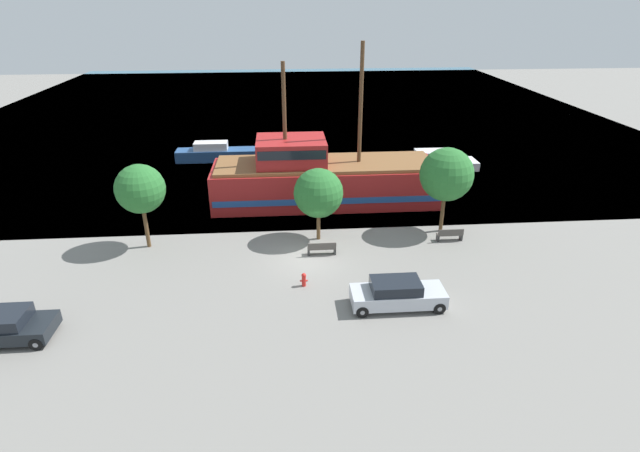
# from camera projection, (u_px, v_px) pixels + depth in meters

# --- Properties ---
(ground_plane) EXTENTS (160.00, 160.00, 0.00)m
(ground_plane) POSITION_uv_depth(u_px,v_px,m) (307.00, 259.00, 29.39)
(ground_plane) COLOR gray
(water_surface) EXTENTS (80.00, 80.00, 0.00)m
(water_surface) POSITION_uv_depth(u_px,v_px,m) (289.00, 108.00, 69.20)
(water_surface) COLOR #38667F
(water_surface) RESTS_ON ground
(pirate_ship) EXTENTS (17.77, 5.08, 11.41)m
(pirate_ship) POSITION_uv_depth(u_px,v_px,m) (323.00, 178.00, 36.90)
(pirate_ship) COLOR #A31E1E
(pirate_ship) RESTS_ON water_surface
(moored_boat_dockside) EXTENTS (7.11, 2.24, 1.69)m
(moored_boat_dockside) POSITION_uv_depth(u_px,v_px,m) (435.00, 162.00, 44.49)
(moored_boat_dockside) COLOR silver
(moored_boat_dockside) RESTS_ON water_surface
(moored_boat_outer) EXTENTS (7.65, 1.82, 1.75)m
(moored_boat_outer) POSITION_uv_depth(u_px,v_px,m) (217.00, 153.00, 46.80)
(moored_boat_outer) COLOR navy
(moored_boat_outer) RESTS_ON water_surface
(parked_car_curb_front) EXTENTS (4.64, 1.80, 1.46)m
(parked_car_curb_front) POSITION_uv_depth(u_px,v_px,m) (397.00, 294.00, 24.65)
(parked_car_curb_front) COLOR #B7BCC6
(parked_car_curb_front) RESTS_ON ground_plane
(parked_car_curb_mid) EXTENTS (3.85, 1.99, 1.39)m
(parked_car_curb_mid) POSITION_uv_depth(u_px,v_px,m) (7.00, 326.00, 22.30)
(parked_car_curb_mid) COLOR black
(parked_car_curb_mid) RESTS_ON ground_plane
(fire_hydrant) EXTENTS (0.42, 0.25, 0.76)m
(fire_hydrant) POSITION_uv_depth(u_px,v_px,m) (304.00, 279.00, 26.53)
(fire_hydrant) COLOR red
(fire_hydrant) RESTS_ON ground_plane
(bench_promenade_east) EXTENTS (1.70, 0.45, 0.85)m
(bench_promenade_east) POSITION_uv_depth(u_px,v_px,m) (322.00, 248.00, 29.70)
(bench_promenade_east) COLOR #4C4742
(bench_promenade_east) RESTS_ON ground_plane
(bench_promenade_west) EXTENTS (1.62, 0.45, 0.85)m
(bench_promenade_west) POSITION_uv_depth(u_px,v_px,m) (450.00, 235.00, 31.41)
(bench_promenade_west) COLOR #4C4742
(bench_promenade_west) RESTS_ON ground_plane
(tree_row_east) EXTENTS (2.92, 2.92, 5.26)m
(tree_row_east) POSITION_uv_depth(u_px,v_px,m) (140.00, 189.00, 29.31)
(tree_row_east) COLOR brown
(tree_row_east) RESTS_ON ground_plane
(tree_row_mideast) EXTENTS (3.06, 3.06, 4.65)m
(tree_row_mideast) POSITION_uv_depth(u_px,v_px,m) (318.00, 193.00, 30.56)
(tree_row_mideast) COLOR brown
(tree_row_mideast) RESTS_ON ground_plane
(tree_row_midwest) EXTENTS (3.38, 3.38, 5.61)m
(tree_row_midwest) POSITION_uv_depth(u_px,v_px,m) (447.00, 175.00, 31.31)
(tree_row_midwest) COLOR brown
(tree_row_midwest) RESTS_ON ground_plane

